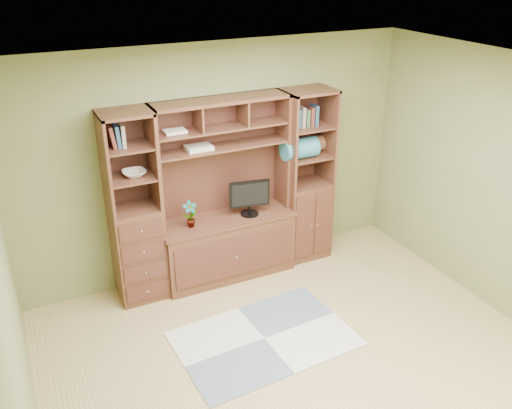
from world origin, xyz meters
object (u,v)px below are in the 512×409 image
center_hutch (226,194)px  left_tower (134,210)px  right_tower (306,177)px  monitor (249,192)px

center_hutch → left_tower: 1.00m
center_hutch → right_tower: same height
right_tower → monitor: (-0.76, -0.07, -0.02)m
center_hutch → monitor: center_hutch is taller
center_hutch → left_tower: same height
left_tower → right_tower: same height
center_hutch → right_tower: size_ratio=1.00×
center_hutch → monitor: 0.27m
left_tower → right_tower: (2.02, 0.00, 0.00)m
left_tower → center_hutch: bearing=-2.3°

